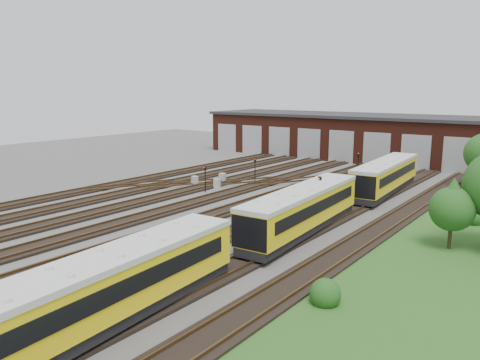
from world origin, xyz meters
The scene contains 17 objects.
ground centered at (0.00, 0.00, 0.00)m, with size 120.00×120.00×0.00m, color #4C4A47.
track_network centered at (-0.17, 0.59, 0.11)m, with size 30.40×70.00×0.33m.
maintenance_shed centered at (-0.01, 39.97, 3.20)m, with size 51.00×12.50×6.35m.
grass_verge centered at (19.00, 10.00, 0.03)m, with size 8.00×55.00×0.05m, color #26521B.
metro_train centered at (10.00, 2.26, 1.80)m, with size 3.46×46.06×2.88m.
signal_mast_0 centered at (-2.96, 14.94, 1.76)m, with size 0.23×0.21×2.75m.
signal_mast_1 centered at (-4.32, 8.46, 1.68)m, with size 0.26×0.24×2.60m.
signal_mast_2 centered at (4.94, 23.53, 1.98)m, with size 0.25×0.24×3.11m.
signal_mast_3 centered at (9.35, 5.94, 2.20)m, with size 0.29×0.27×3.47m.
relay_cabinet_0 centered at (-7.23, 10.12, 0.52)m, with size 0.62×0.52×1.03m, color #B5B8BA.
relay_cabinet_1 centered at (-6.06, 13.24, 0.52)m, with size 0.62×0.52×1.03m, color #B5B8BA.
relay_cabinet_2 centered at (-4.56, 10.54, 0.49)m, with size 0.59×0.49×0.99m, color #B5B8BA.
relay_cabinet_3 centered at (6.10, 26.44, 0.56)m, with size 0.68×0.56×1.13m, color #B5B8BA.
relay_cabinet_4 centered at (8.78, 15.86, 0.52)m, with size 0.63×0.52×1.05m, color #B5B8BA.
tree_3 centered at (18.90, 5.18, 2.95)m, with size 2.77×2.77×4.59m.
bush_0 centered at (16.22, -6.51, 0.74)m, with size 1.48×1.48×1.48m, color #1B4012.
bush_1 centered at (18.90, 12.08, 0.71)m, with size 1.41×1.41×1.41m, color #1B4012.
Camera 1 is at (25.32, -25.15, 9.88)m, focal length 35.00 mm.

